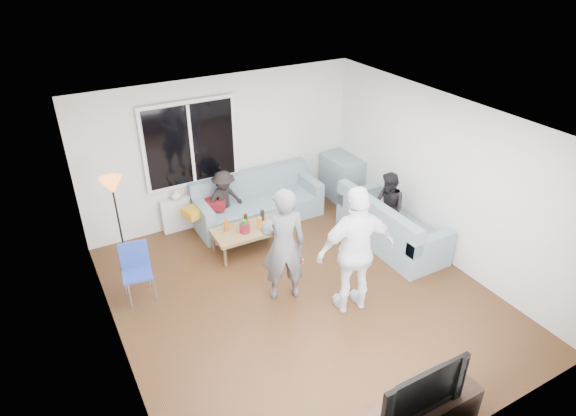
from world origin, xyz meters
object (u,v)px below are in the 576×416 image
sofa_back_section (258,199)px  coffee_table (247,240)px  floor_lamp (120,226)px  television (417,387)px  side_chair (137,274)px  spectator_right (388,208)px  spectator_back (224,201)px  sofa_right_section (392,221)px  player_left (283,245)px  player_right (356,251)px

sofa_back_section → coffee_table: bearing=-126.6°
floor_lamp → television: bearing=-67.2°
side_chair → spectator_right: (4.07, -0.47, 0.19)m
spectator_back → side_chair: bearing=-157.4°
sofa_right_section → television: bearing=143.7°
floor_lamp → player_left: (1.83, -1.79, 0.09)m
side_chair → television: television is taller
sofa_right_section → spectator_right: size_ratio=1.63×
sofa_right_section → floor_lamp: floor_lamp is taller
sofa_right_section → coffee_table: 2.42m
sofa_right_section → spectator_back: (-2.24, 1.81, 0.13)m
player_left → spectator_right: bearing=-150.0°
floor_lamp → television: floor_lamp is taller
television → player_right: bearing=70.9°
sofa_back_section → spectator_right: (1.61, -1.65, 0.19)m
coffee_table → spectator_right: spectator_right is taller
sofa_back_section → player_right: player_right is taller
coffee_table → floor_lamp: (-1.87, 0.47, 0.58)m
coffee_table → player_right: bearing=-71.0°
sofa_right_section → spectator_right: bearing=0.0°
coffee_table → spectator_back: size_ratio=1.00×
player_right → coffee_table: bearing=-60.2°
spectator_back → sofa_back_section: bearing=-13.5°
side_chair → spectator_right: 4.10m
sofa_back_section → floor_lamp: (-2.46, -0.33, 0.36)m
player_left → television: (0.04, -2.65, -0.13)m
sofa_back_section → spectator_back: spectator_back is taller
floor_lamp → player_left: size_ratio=0.89×
floor_lamp → spectator_back: size_ratio=1.42×
player_left → sofa_back_section: bearing=-88.6°
sofa_right_section → side_chair: (-4.07, 0.60, 0.01)m
coffee_table → spectator_back: spectator_back is taller
coffee_table → side_chair: 1.92m
sofa_back_section → coffee_table: (-0.59, -0.80, -0.22)m
spectator_back → player_right: bearing=-86.4°
floor_lamp → player_right: (2.56, -2.46, 0.16)m
side_chair → player_right: player_right is taller
sofa_right_section → side_chair: side_chair is taller
player_right → television: 2.10m
player_left → sofa_right_section: bearing=-153.3°
player_right → spectator_right: size_ratio=1.52×
side_chair → spectator_right: spectator_right is taller
player_left → spectator_right: (2.24, 0.47, -0.26)m
spectator_back → coffee_table: bearing=-98.3°
side_chair → player_left: player_left is taller
player_right → spectator_back: player_right is taller
sofa_right_section → player_left: size_ratio=1.15×
spectator_right → television: size_ratio=1.18×
sofa_back_section → television: size_ratio=2.21×
coffee_table → spectator_back: (-0.04, 0.83, 0.35)m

